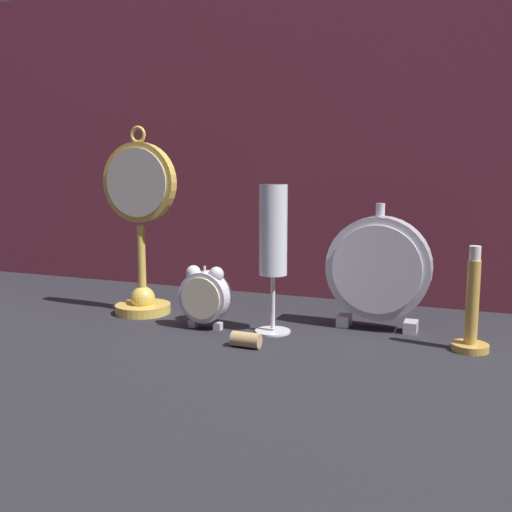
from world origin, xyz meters
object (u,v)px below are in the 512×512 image
at_px(wine_cork, 246,340).
at_px(pocket_watch_on_stand, 140,230).
at_px(mantel_clock_silver, 378,269).
at_px(brass_candlestick, 472,316).
at_px(champagne_flute, 273,240).
at_px(alarm_clock_twin_bell, 205,294).

bearing_deg(wine_cork, pocket_watch_on_stand, 154.86).
distance_m(mantel_clock_silver, brass_candlestick, 0.16).
height_order(mantel_clock_silver, wine_cork, mantel_clock_silver).
bearing_deg(mantel_clock_silver, champagne_flute, -152.35).
xyz_separation_m(mantel_clock_silver, wine_cork, (-0.16, -0.16, -0.09)).
distance_m(brass_candlestick, wine_cork, 0.32).
relative_size(champagne_flute, wine_cork, 5.46).
bearing_deg(pocket_watch_on_stand, brass_candlestick, -1.50).
relative_size(pocket_watch_on_stand, champagne_flute, 1.42).
height_order(alarm_clock_twin_bell, champagne_flute, champagne_flute).
bearing_deg(mantel_clock_silver, pocket_watch_on_stand, -173.34).
bearing_deg(brass_candlestick, mantel_clock_silver, 156.40).
height_order(pocket_watch_on_stand, brass_candlestick, pocket_watch_on_stand).
height_order(champagne_flute, wine_cork, champagne_flute).
distance_m(pocket_watch_on_stand, champagne_flute, 0.26).
distance_m(champagne_flute, wine_cork, 0.16).
distance_m(alarm_clock_twin_bell, wine_cork, 0.13).
xyz_separation_m(pocket_watch_on_stand, mantel_clock_silver, (0.40, 0.05, -0.05)).
distance_m(pocket_watch_on_stand, alarm_clock_twin_bell, 0.18).
xyz_separation_m(champagne_flute, wine_cork, (-0.01, -0.09, -0.13)).
relative_size(pocket_watch_on_stand, brass_candlestick, 2.20).
relative_size(alarm_clock_twin_bell, mantel_clock_silver, 0.51).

